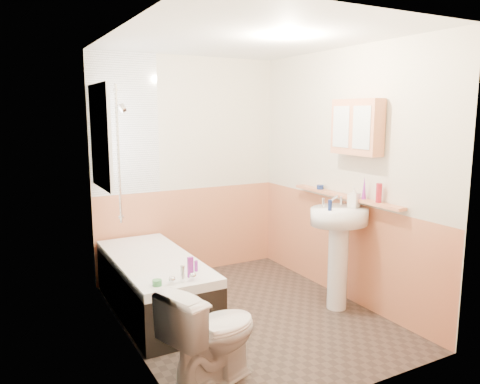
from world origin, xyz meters
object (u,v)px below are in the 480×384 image
pine_shelf (344,196)px  medicine_cabinet (357,127)px  sink (339,237)px  toilet (212,335)px  bathtub (154,283)px

pine_shelf → medicine_cabinet: bearing=-99.5°
sink → medicine_cabinet: 1.05m
toilet → sink: size_ratio=0.66×
medicine_cabinet → sink: bearing=-178.1°
bathtub → toilet: size_ratio=2.29×
sink → pine_shelf: size_ratio=0.75×
toilet → pine_shelf: pine_shelf is taller
bathtub → sink: bearing=-26.4°
pine_shelf → bathtub: bearing=161.1°
toilet → sink: sink is taller
toilet → bathtub: bearing=-19.8°
bathtub → pine_shelf: 2.03m
toilet → sink: 1.74m
toilet → pine_shelf: bearing=-85.9°
pine_shelf → medicine_cabinet: size_ratio=2.61×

